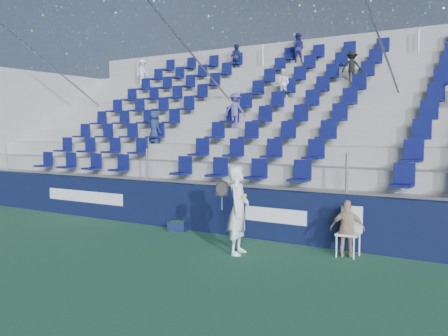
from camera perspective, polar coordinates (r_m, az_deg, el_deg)
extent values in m
plane|color=#2D6B44|center=(10.33, -9.56, -10.33)|extent=(70.00, 70.00, 0.00)
cube|color=#0E1435|center=(12.66, 0.10, -4.84)|extent=(24.00, 0.30, 1.20)
cube|color=white|center=(15.80, -15.68, -3.15)|extent=(3.20, 0.02, 0.34)
cube|color=white|center=(11.79, 5.85, -5.43)|extent=(1.60, 0.02, 0.34)
cube|color=#9E9E99|center=(13.15, 1.46, -4.52)|extent=(24.00, 0.85, 1.20)
cube|color=#9E9E99|center=(13.84, 3.30, -3.05)|extent=(24.00, 0.85, 1.70)
cube|color=#9E9E99|center=(14.55, 4.96, -1.72)|extent=(24.00, 0.85, 2.20)
cube|color=#9E9E99|center=(15.28, 6.46, -0.52)|extent=(24.00, 0.85, 2.70)
cube|color=#9E9E99|center=(16.03, 7.81, 0.58)|extent=(24.00, 0.85, 3.20)
cube|color=#9E9E99|center=(16.79, 9.05, 1.57)|extent=(24.00, 0.85, 3.70)
cube|color=#9E9E99|center=(17.56, 10.18, 2.48)|extent=(24.00, 0.85, 4.20)
cube|color=#9E9E99|center=(18.34, 11.22, 3.31)|extent=(24.00, 0.85, 4.70)
cube|color=#9E9E99|center=(19.14, 12.17, 4.07)|extent=(24.00, 0.85, 5.20)
cube|color=#9E9E99|center=(19.78, 12.89, 5.50)|extent=(24.00, 0.50, 6.20)
cube|color=#9E9E99|center=(23.60, -19.28, 3.91)|extent=(0.30, 7.65, 5.20)
cube|color=#0C114A|center=(13.04, 1.47, -0.39)|extent=(16.05, 0.50, 0.70)
cube|color=#0C114A|center=(13.74, 3.32, 1.92)|extent=(16.05, 0.50, 0.70)
cube|color=#0C114A|center=(14.48, 4.99, 4.00)|extent=(16.05, 0.50, 0.70)
cube|color=#0C114A|center=(15.24, 6.51, 5.87)|extent=(16.05, 0.50, 0.70)
cube|color=#0C114A|center=(16.03, 7.88, 7.55)|extent=(16.05, 0.50, 0.70)
cube|color=#0C114A|center=(16.84, 9.14, 9.07)|extent=(16.05, 0.50, 0.70)
cube|color=#0C114A|center=(17.67, 10.28, 10.45)|extent=(16.05, 0.50, 0.70)
cube|color=#0C114A|center=(18.51, 11.34, 11.69)|extent=(16.05, 0.50, 0.70)
cube|color=#0C114A|center=(19.37, 12.30, 12.83)|extent=(16.05, 0.50, 0.70)
cylinder|color=gray|center=(17.58, -1.13, 9.89)|extent=(0.06, 7.68, 4.55)
cylinder|color=gray|center=(15.09, 18.48, 10.66)|extent=(0.06, 7.68, 4.55)
cylinder|color=gray|center=(22.09, -16.08, 8.53)|extent=(0.06, 7.68, 4.55)
imported|color=white|center=(23.06, -9.29, 10.74)|extent=(0.82, 0.59, 1.15)
imported|color=#1C1B52|center=(19.89, 8.40, 13.34)|extent=(0.66, 0.57, 1.18)
imported|color=black|center=(17.18, 14.40, 11.13)|extent=(0.71, 0.47, 1.03)
imported|color=navy|center=(16.85, -7.97, 4.65)|extent=(0.62, 0.49, 1.10)
imported|color=#191C4D|center=(21.17, 1.38, 12.59)|extent=(0.54, 0.44, 1.02)
imported|color=white|center=(17.13, 6.74, 9.53)|extent=(0.57, 0.49, 1.01)
imported|color=#464190|center=(15.98, 1.28, 6.57)|extent=(0.78, 0.52, 1.13)
imported|color=white|center=(10.52, 1.64, -4.82)|extent=(0.60, 0.77, 1.87)
cylinder|color=navy|center=(10.42, -0.25, -4.03)|extent=(0.03, 0.03, 0.28)
torus|color=black|center=(10.38, -0.25, -2.39)|extent=(0.30, 0.17, 0.28)
plane|color=#262626|center=(10.38, -0.25, -2.39)|extent=(0.30, 0.16, 0.29)
sphere|color=#B4CF30|center=(10.18, 2.26, -3.34)|extent=(0.07, 0.07, 0.07)
sphere|color=#B4CF30|center=(10.23, 2.44, -3.14)|extent=(0.07, 0.07, 0.07)
cube|color=white|center=(10.68, 14.00, -7.33)|extent=(0.49, 0.49, 0.04)
cube|color=white|center=(10.83, 14.39, -5.68)|extent=(0.45, 0.09, 0.56)
cylinder|color=white|center=(10.62, 12.72, -8.73)|extent=(0.03, 0.03, 0.45)
cylinder|color=white|center=(10.51, 14.60, -8.90)|extent=(0.03, 0.03, 0.45)
cylinder|color=white|center=(10.96, 13.38, -8.35)|extent=(0.03, 0.03, 0.45)
cylinder|color=white|center=(10.84, 15.21, -8.51)|extent=(0.03, 0.03, 0.45)
imported|color=tan|center=(10.61, 13.92, -6.75)|extent=(0.75, 0.48, 1.18)
cube|color=#0F1839|center=(13.11, -5.29, -6.65)|extent=(0.53, 0.41, 0.26)
cube|color=#1E662D|center=(13.10, -5.29, -6.40)|extent=(0.43, 0.31, 0.15)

